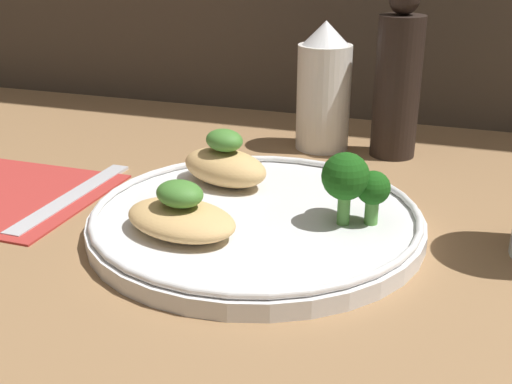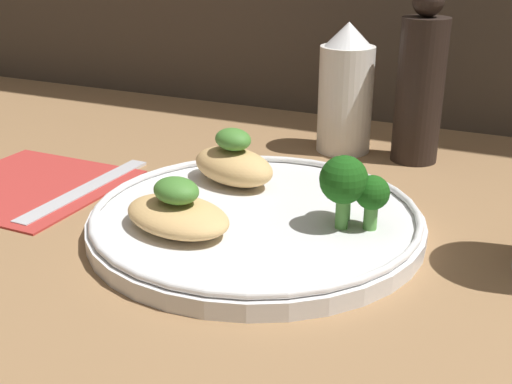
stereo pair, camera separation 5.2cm
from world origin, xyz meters
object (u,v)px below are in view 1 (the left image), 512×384
at_px(plate, 256,219).
at_px(pepper_grinder, 398,81).
at_px(broccoli_bunch, 352,181).
at_px(sauce_bottle, 324,89).

relative_size(plate, pepper_grinder, 1.51).
xyz_separation_m(broccoli_bunch, pepper_grinder, (0.00, 0.22, 0.03)).
distance_m(plate, sauce_bottle, 0.24).
bearing_deg(broccoli_bunch, sauce_bottle, 108.66).
relative_size(plate, sauce_bottle, 1.94).
xyz_separation_m(sauce_bottle, pepper_grinder, (0.08, 0.00, 0.01)).
bearing_deg(pepper_grinder, sauce_bottle, -180.00).
distance_m(plate, pepper_grinder, 0.26).
bearing_deg(sauce_bottle, pepper_grinder, 0.00).
relative_size(plate, broccoli_bunch, 4.65).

